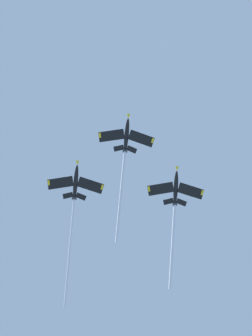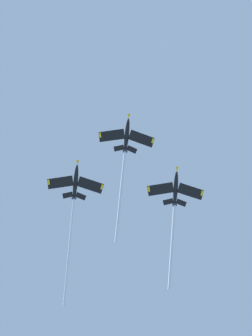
# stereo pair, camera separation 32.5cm
# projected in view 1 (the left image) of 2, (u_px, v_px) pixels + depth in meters

# --- Properties ---
(jet_lead) EXTENTS (21.13, 41.17, 16.75)m
(jet_lead) POSITION_uv_depth(u_px,v_px,m) (124.00, 157.00, 169.15)
(jet_lead) COLOR black
(jet_left_wing) EXTENTS (20.98, 38.04, 16.23)m
(jet_left_wing) POSITION_uv_depth(u_px,v_px,m) (175.00, 209.00, 167.57)
(jet_left_wing) COLOR black
(jet_right_wing) EXTENTS (23.20, 45.93, 18.02)m
(jet_right_wing) POSITION_uv_depth(u_px,v_px,m) (74.00, 202.00, 168.08)
(jet_right_wing) COLOR black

